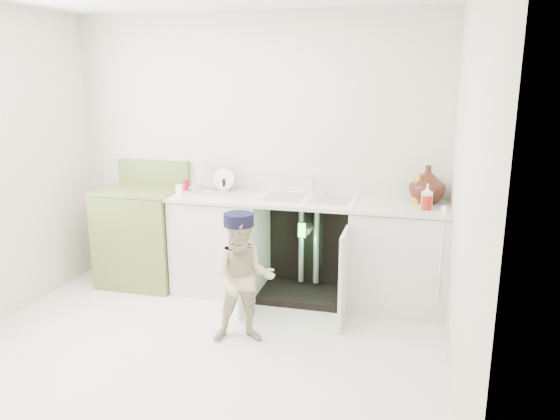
# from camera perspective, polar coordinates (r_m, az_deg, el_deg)

# --- Properties ---
(ground) EXTENTS (3.50, 3.50, 0.00)m
(ground) POSITION_cam_1_polar(r_m,az_deg,el_deg) (4.13, -8.57, -14.45)
(ground) COLOR beige
(ground) RESTS_ON ground
(room_shell) EXTENTS (6.00, 5.50, 1.26)m
(room_shell) POSITION_cam_1_polar(r_m,az_deg,el_deg) (3.70, -9.27, 2.83)
(room_shell) COLOR beige
(room_shell) RESTS_ON ground
(counter_run) EXTENTS (2.44, 1.02, 1.21)m
(counter_run) POSITION_cam_1_polar(r_m,az_deg,el_deg) (4.85, 3.15, -3.80)
(counter_run) COLOR silver
(counter_run) RESTS_ON ground
(avocado_stove) EXTENTS (0.73, 0.65, 1.14)m
(avocado_stove) POSITION_cam_1_polar(r_m,az_deg,el_deg) (5.36, -14.07, -2.48)
(avocado_stove) COLOR olive
(avocado_stove) RESTS_ON ground
(repair_worker) EXTENTS (0.63, 0.85, 0.99)m
(repair_worker) POSITION_cam_1_polar(r_m,az_deg,el_deg) (4.05, -3.85, -7.14)
(repair_worker) COLOR beige
(repair_worker) RESTS_ON ground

